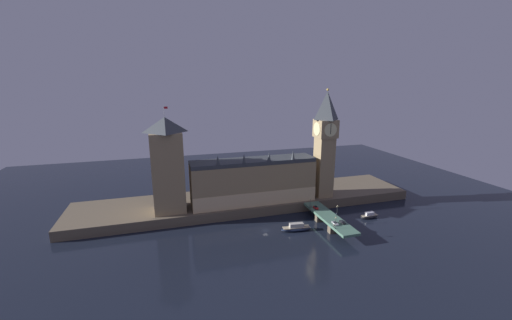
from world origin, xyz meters
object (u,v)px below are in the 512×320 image
(boat_upstream, at_px, (296,228))
(pedestrian_mid_walk, at_px, (336,214))
(clock_tower, at_px, (325,141))
(car_southbound_lead, at_px, (342,222))
(pedestrian_near_rail, at_px, (334,225))
(car_northbound_trail, at_px, (335,223))
(pedestrian_far_rail, at_px, (311,207))
(car_northbound_lead, at_px, (316,207))
(boat_downstream, at_px, (369,216))
(street_lamp_far, at_px, (310,201))
(street_lamp_mid, at_px, (337,209))
(victoria_tower, at_px, (168,165))
(street_lamp_near, at_px, (336,221))

(boat_upstream, bearing_deg, pedestrian_mid_walk, 0.42)
(clock_tower, bearing_deg, car_southbound_lead, -103.60)
(pedestrian_near_rail, relative_size, pedestrian_mid_walk, 1.08)
(clock_tower, bearing_deg, car_northbound_trail, -109.23)
(pedestrian_near_rail, height_order, pedestrian_mid_walk, pedestrian_near_rail)
(pedestrian_far_rail, xyz_separation_m, boat_upstream, (-15.75, -14.14, -5.29))
(car_northbound_lead, distance_m, car_southbound_lead, 22.95)
(boat_downstream, bearing_deg, car_northbound_trail, -157.48)
(clock_tower, height_order, pedestrian_mid_walk, clock_tower)
(car_northbound_trail, relative_size, pedestrian_mid_walk, 2.73)
(pedestrian_far_rail, xyz_separation_m, street_lamp_far, (-0.40, 0.72, 3.11))
(street_lamp_mid, bearing_deg, boat_downstream, 6.71)
(clock_tower, xyz_separation_m, boat_downstream, (16.64, -28.87, -41.84))
(boat_upstream, bearing_deg, street_lamp_far, 44.08)
(victoria_tower, xyz_separation_m, street_lamp_near, (81.21, -50.06, -23.61))
(pedestrian_far_rail, distance_m, boat_upstream, 21.82)
(clock_tower, distance_m, car_southbound_lead, 56.48)
(pedestrian_near_rail, bearing_deg, boat_downstream, 25.02)
(boat_upstream, bearing_deg, car_northbound_lead, 34.84)
(victoria_tower, height_order, car_northbound_lead, victoria_tower)
(car_northbound_lead, xyz_separation_m, pedestrian_mid_walk, (6.69, -12.34, 0.13))
(clock_tower, height_order, pedestrian_far_rail, clock_tower)
(car_southbound_lead, height_order, street_lamp_far, street_lamp_far)
(boat_upstream, bearing_deg, car_northbound_trail, -28.99)
(victoria_tower, relative_size, street_lamp_mid, 10.19)
(street_lamp_near, height_order, boat_downstream, street_lamp_near)
(pedestrian_mid_walk, distance_m, boat_downstream, 25.28)
(car_northbound_lead, xyz_separation_m, street_lamp_far, (-2.63, 2.35, 3.31))
(street_lamp_near, bearing_deg, pedestrian_mid_walk, 57.70)
(pedestrian_mid_walk, bearing_deg, boat_upstream, -179.58)
(car_northbound_trail, bearing_deg, clock_tower, 70.77)
(street_lamp_mid, bearing_deg, car_northbound_trail, -125.06)
(pedestrian_mid_walk, bearing_deg, pedestrian_near_rail, -124.87)
(pedestrian_mid_walk, xyz_separation_m, pedestrian_far_rail, (-8.93, 13.96, 0.08))
(car_northbound_lead, bearing_deg, victoria_tower, 164.68)
(pedestrian_mid_walk, relative_size, pedestrian_far_rail, 0.92)
(street_lamp_near, xyz_separation_m, street_lamp_mid, (9.73, 14.72, -0.36))
(car_southbound_lead, xyz_separation_m, street_lamp_far, (-7.09, 24.86, 3.34))
(street_lamp_far, bearing_deg, pedestrian_near_rail, -89.17)
(pedestrian_near_rail, xyz_separation_m, street_lamp_near, (-0.40, -1.94, 3.22))
(car_southbound_lead, bearing_deg, victoria_tower, 152.75)
(clock_tower, bearing_deg, car_northbound_lead, -127.03)
(victoria_tower, height_order, pedestrian_mid_walk, victoria_tower)
(pedestrian_mid_walk, height_order, boat_downstream, pedestrian_mid_walk)
(car_northbound_trail, xyz_separation_m, boat_upstream, (-17.98, 9.96, -5.01))
(clock_tower, xyz_separation_m, car_northbound_lead, (-14.59, -19.34, -36.53))
(car_northbound_trail, relative_size, car_southbound_lead, 1.05)
(pedestrian_mid_walk, relative_size, boat_upstream, 0.09)
(boat_upstream, bearing_deg, clock_tower, 44.37)
(car_southbound_lead, height_order, boat_upstream, car_southbound_lead)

